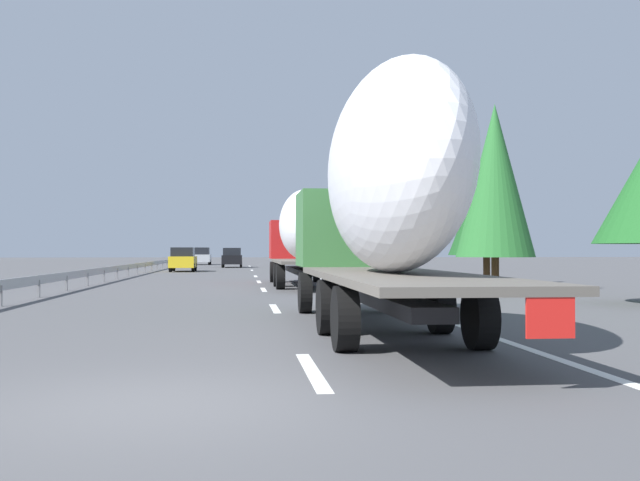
# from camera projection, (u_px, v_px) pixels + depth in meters

# --- Properties ---
(ground_plane) EXTENTS (260.00, 260.00, 0.00)m
(ground_plane) POSITION_uv_depth(u_px,v_px,m) (227.00, 276.00, 47.50)
(ground_plane) COLOR #4C4C4F
(lane_stripe_0) EXTENTS (3.20, 0.20, 0.01)m
(lane_stripe_0) POSITION_uv_depth(u_px,v_px,m) (312.00, 371.00, 9.91)
(lane_stripe_0) COLOR white
(lane_stripe_0) RESTS_ON ground_plane
(lane_stripe_1) EXTENTS (3.20, 0.20, 0.01)m
(lane_stripe_1) POSITION_uv_depth(u_px,v_px,m) (275.00, 308.00, 20.57)
(lane_stripe_1) COLOR white
(lane_stripe_1) RESTS_ON ground_plane
(lane_stripe_2) EXTENTS (3.20, 0.20, 0.01)m
(lane_stripe_2) POSITION_uv_depth(u_px,v_px,m) (264.00, 290.00, 30.49)
(lane_stripe_2) COLOR white
(lane_stripe_2) RESTS_ON ground_plane
(lane_stripe_3) EXTENTS (3.20, 0.20, 0.01)m
(lane_stripe_3) POSITION_uv_depth(u_px,v_px,m) (259.00, 282.00, 38.19)
(lane_stripe_3) COLOR white
(lane_stripe_3) RESTS_ON ground_plane
(lane_stripe_4) EXTENTS (3.20, 0.20, 0.01)m
(lane_stripe_4) POSITION_uv_depth(u_px,v_px,m) (256.00, 276.00, 46.39)
(lane_stripe_4) COLOR white
(lane_stripe_4) RESTS_ON ground_plane
(lane_stripe_5) EXTENTS (3.20, 0.20, 0.01)m
(lane_stripe_5) POSITION_uv_depth(u_px,v_px,m) (252.00, 270.00, 60.68)
(lane_stripe_5) COLOR white
(lane_stripe_5) RESTS_ON ground_plane
(lane_stripe_6) EXTENTS (3.20, 0.20, 0.01)m
(lane_stripe_6) POSITION_uv_depth(u_px,v_px,m) (250.00, 266.00, 75.30)
(lane_stripe_6) COLOR white
(lane_stripe_6) RESTS_ON ground_plane
(lane_stripe_7) EXTENTS (3.20, 0.20, 0.01)m
(lane_stripe_7) POSITION_uv_depth(u_px,v_px,m) (249.00, 266.00, 77.53)
(lane_stripe_7) COLOR white
(lane_stripe_7) RESTS_ON ground_plane
(edge_line_right) EXTENTS (110.00, 0.20, 0.01)m
(edge_line_right) POSITION_uv_depth(u_px,v_px,m) (306.00, 273.00, 53.05)
(edge_line_right) COLOR white
(edge_line_right) RESTS_ON ground_plane
(truck_lead) EXTENTS (12.82, 2.55, 4.21)m
(truck_lead) POSITION_uv_depth(u_px,v_px,m) (303.00, 233.00, 33.15)
(truck_lead) COLOR #B21919
(truck_lead) RESTS_ON ground_plane
(truck_trailing) EXTENTS (13.68, 2.55, 4.94)m
(truck_trailing) POSITION_uv_depth(u_px,v_px,m) (383.00, 192.00, 14.48)
(truck_trailing) COLOR #387038
(truck_trailing) RESTS_ON ground_plane
(car_black_suv) EXTENTS (4.29, 1.91, 1.85)m
(car_black_suv) POSITION_uv_depth(u_px,v_px,m) (232.00, 258.00, 70.89)
(car_black_suv) COLOR black
(car_black_suv) RESTS_ON ground_plane
(car_yellow_coupe) EXTENTS (4.46, 1.89, 1.84)m
(car_yellow_coupe) POSITION_uv_depth(u_px,v_px,m) (183.00, 259.00, 56.97)
(car_yellow_coupe) COLOR gold
(car_yellow_coupe) RESTS_ON ground_plane
(car_silver_hatch) EXTENTS (4.73, 1.91, 1.95)m
(car_silver_hatch) POSITION_uv_depth(u_px,v_px,m) (202.00, 256.00, 84.37)
(car_silver_hatch) COLOR #ADB2B7
(car_silver_hatch) RESTS_ON ground_plane
(road_sign) EXTENTS (0.10, 0.90, 3.34)m
(road_sign) POSITION_uv_depth(u_px,v_px,m) (333.00, 239.00, 47.46)
(road_sign) COLOR gray
(road_sign) RESTS_ON ground_plane
(tree_0) EXTENTS (3.25, 3.25, 7.02)m
(tree_0) POSITION_uv_depth(u_px,v_px,m) (356.00, 220.00, 66.33)
(tree_0) COLOR #472D19
(tree_0) RESTS_ON ground_plane
(tree_1) EXTENTS (3.28, 3.28, 6.04)m
(tree_1) POSITION_uv_depth(u_px,v_px,m) (361.00, 225.00, 60.48)
(tree_1) COLOR #472D19
(tree_1) RESTS_ON ground_plane
(tree_2) EXTENTS (3.57, 3.57, 5.98)m
(tree_2) POSITION_uv_depth(u_px,v_px,m) (486.00, 206.00, 34.96)
(tree_2) COLOR #472D19
(tree_2) RESTS_ON ground_plane
(tree_3) EXTENTS (3.24, 3.24, 5.72)m
(tree_3) POSITION_uv_depth(u_px,v_px,m) (350.00, 228.00, 62.82)
(tree_3) COLOR #472D19
(tree_3) RESTS_ON ground_plane
(tree_4) EXTENTS (2.91, 2.91, 7.06)m
(tree_4) POSITION_uv_depth(u_px,v_px,m) (495.00, 180.00, 27.72)
(tree_4) COLOR #472D19
(tree_4) RESTS_ON ground_plane
(guardrail_median) EXTENTS (94.00, 0.10, 0.76)m
(guardrail_median) POSITION_uv_depth(u_px,v_px,m) (137.00, 266.00, 49.85)
(guardrail_median) COLOR #9EA0A5
(guardrail_median) RESTS_ON ground_plane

